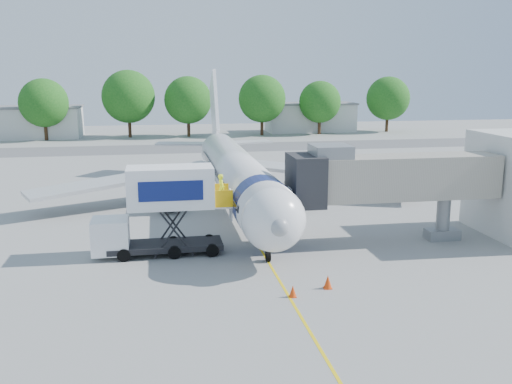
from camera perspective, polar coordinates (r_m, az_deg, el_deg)
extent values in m
plane|color=gray|center=(43.35, -1.21, -2.91)|extent=(160.00, 160.00, 0.00)
cube|color=yellow|center=(43.35, -1.21, -2.91)|extent=(0.15, 70.00, 0.01)
cube|color=#59595B|center=(84.38, -5.56, 4.40)|extent=(120.00, 10.00, 0.01)
cylinder|color=silver|center=(45.59, -1.80, 1.70)|extent=(3.70, 28.00, 3.70)
sphere|color=silver|center=(32.11, 1.75, -2.75)|extent=(3.70, 3.70, 3.70)
sphere|color=gray|center=(30.65, 2.33, -3.48)|extent=(1.10, 1.10, 1.10)
cone|color=silver|center=(62.26, -4.03, 4.48)|extent=(3.70, 6.00, 3.70)
cube|color=silver|center=(62.84, -4.18, 8.39)|extent=(0.35, 7.26, 8.29)
cube|color=#B0B3B5|center=(51.07, 7.69, 1.92)|extent=(16.17, 9.32, 1.42)
cube|color=#B0B3B5|center=(48.79, -12.91, 1.25)|extent=(16.17, 9.32, 1.42)
cylinder|color=#999BA0|center=(48.42, 4.41, 0.23)|extent=(2.10, 3.60, 2.10)
cylinder|color=#999BA0|center=(46.96, -8.71, -0.25)|extent=(2.10, 3.60, 2.10)
cube|color=black|center=(31.72, 1.86, -2.10)|extent=(2.60, 1.39, 0.81)
cylinder|color=#0C1757|center=(34.97, 0.76, -1.51)|extent=(3.73, 2.00, 3.73)
cylinder|color=silver|center=(34.16, 1.21, -5.77)|extent=(0.16, 0.16, 1.50)
cylinder|color=black|center=(34.29, 1.21, -6.45)|extent=(0.25, 0.64, 0.64)
cylinder|color=black|center=(49.41, 0.71, -0.50)|extent=(0.35, 0.90, 0.90)
cylinder|color=black|center=(48.74, -5.31, -0.73)|extent=(0.35, 0.90, 0.90)
cube|color=gray|center=(38.26, 13.85, 1.47)|extent=(13.60, 2.60, 2.80)
cube|color=black|center=(36.25, 4.98, 1.20)|extent=(2.00, 3.20, 3.20)
cube|color=slate|center=(36.40, 7.47, 4.06)|extent=(2.40, 2.40, 0.80)
cylinder|color=slate|center=(40.39, 18.20, -2.46)|extent=(0.90, 0.90, 3.00)
cube|color=slate|center=(40.68, 18.09, -4.02)|extent=(2.20, 1.20, 0.70)
cylinder|color=black|center=(40.27, 16.96, -4.11)|extent=(0.30, 0.70, 0.70)
cylinder|color=black|center=(41.11, 19.20, -3.94)|extent=(0.30, 0.70, 0.70)
cube|color=black|center=(36.01, -9.02, -5.30)|extent=(7.00, 2.30, 0.35)
cube|color=white|center=(35.91, -14.34, -4.26)|extent=(2.20, 2.20, 2.10)
cube|color=black|center=(35.79, -14.38, -3.56)|extent=(1.90, 2.10, 0.70)
cube|color=white|center=(35.10, -8.56, 0.50)|extent=(5.20, 2.40, 2.50)
cube|color=#0C1757|center=(33.91, -8.51, 0.09)|extent=(3.80, 0.04, 1.20)
cube|color=silver|center=(35.56, -3.42, -1.22)|extent=(1.10, 2.20, 0.10)
cube|color=#FFBA0D|center=(34.42, -3.24, -0.72)|extent=(1.10, 0.06, 1.10)
cube|color=#FFBA0D|center=(36.46, -3.62, 0.00)|extent=(1.10, 0.06, 1.10)
cylinder|color=black|center=(35.19, -4.39, -5.85)|extent=(0.80, 0.25, 0.80)
cylinder|color=black|center=(37.19, -4.71, -4.87)|extent=(0.80, 0.25, 0.80)
cylinder|color=black|center=(35.13, -13.08, -6.18)|extent=(0.80, 0.25, 0.80)
cylinder|color=black|center=(37.12, -12.92, -5.17)|extent=(0.80, 0.25, 0.80)
imported|color=#DBF019|center=(35.35, -3.48, 0.32)|extent=(0.53, 0.73, 1.85)
cube|color=white|center=(28.40, 6.71, -9.75)|extent=(3.90, 2.92, 1.40)
cube|color=#0C1757|center=(28.24, 6.73, -8.90)|extent=(2.47, 2.29, 0.35)
cylinder|color=black|center=(28.01, 3.68, -10.78)|extent=(0.74, 0.48, 0.70)
cylinder|color=black|center=(29.30, 4.03, -9.73)|extent=(0.74, 0.48, 0.70)
cylinder|color=black|center=(27.84, 9.49, -11.08)|extent=(0.74, 0.48, 0.70)
cylinder|color=black|center=(29.13, 9.57, -10.01)|extent=(0.74, 0.48, 0.70)
cone|color=red|center=(30.45, 7.19, -8.91)|extent=(0.45, 0.45, 0.72)
cube|color=red|center=(30.57, 7.18, -9.50)|extent=(0.41, 0.41, 0.04)
cone|color=red|center=(29.23, 3.70, -9.87)|extent=(0.39, 0.39, 0.61)
cube|color=red|center=(29.34, 3.69, -10.39)|extent=(0.35, 0.35, 0.04)
cube|color=beige|center=(104.05, -22.06, 6.41)|extent=(18.00, 8.00, 5.00)
cube|color=slate|center=(103.87, -22.18, 7.86)|extent=(18.40, 8.40, 0.30)
cube|color=beige|center=(107.55, 5.42, 7.39)|extent=(16.00, 7.00, 5.00)
cube|color=slate|center=(107.37, 5.45, 8.80)|extent=(16.40, 7.40, 0.30)
cylinder|color=#382314|center=(99.34, -20.28, 5.88)|extent=(0.56, 0.56, 3.52)
sphere|color=#175316|center=(99.02, -20.46, 8.35)|extent=(7.82, 7.82, 7.82)
cylinder|color=#382314|center=(99.74, -12.52, 6.50)|extent=(0.56, 0.56, 3.99)
sphere|color=#175316|center=(99.40, -12.65, 9.30)|extent=(8.86, 8.86, 8.86)
cylinder|color=#382314|center=(99.22, -6.76, 6.57)|extent=(0.56, 0.56, 3.62)
sphere|color=#175316|center=(98.90, -6.82, 9.12)|extent=(8.04, 8.04, 8.04)
cylinder|color=#382314|center=(100.52, 0.60, 6.74)|extent=(0.56, 0.56, 3.69)
sphere|color=#175316|center=(100.20, 0.60, 9.31)|extent=(8.20, 8.20, 8.20)
cylinder|color=#382314|center=(103.03, 6.35, 6.70)|extent=(0.56, 0.56, 3.32)
sphere|color=#175316|center=(102.73, 6.41, 8.95)|extent=(7.37, 7.37, 7.37)
cylinder|color=#382314|center=(109.13, 12.96, 6.83)|extent=(0.56, 0.56, 3.57)
sphere|color=#175316|center=(108.84, 13.07, 9.12)|extent=(7.93, 7.93, 7.93)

